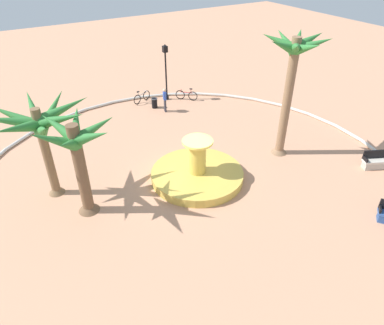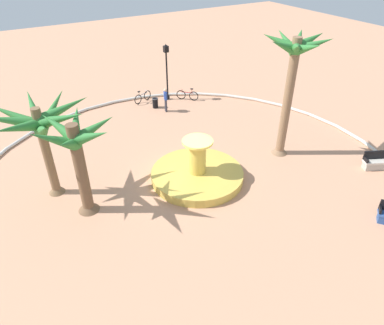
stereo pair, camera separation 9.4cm
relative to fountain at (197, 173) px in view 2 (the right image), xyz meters
The scene contains 12 objects.
ground_plane 0.50m from the fountain, 31.22° to the right, with size 80.00×80.00×0.00m, color tan.
plaza_curb 0.45m from the fountain, 31.22° to the right, with size 22.55×22.55×0.20m, color silver.
fountain is the anchor object (origin of this frame).
palm_tree_near_fountain 7.30m from the fountain, behind, with size 3.53×3.49×6.84m.
palm_tree_by_curb 6.34m from the fountain, ahead, with size 3.55×3.42×4.69m.
palm_tree_mid_plaza 7.85m from the fountain, 21.36° to the right, with size 4.75×4.54×4.80m.
bench_east 9.83m from the fountain, 155.11° to the left, with size 1.66×1.14×1.00m.
lamppost 10.75m from the fountain, 108.89° to the right, with size 0.32×0.32×4.18m.
trash_bin 9.28m from the fountain, 102.02° to the right, with size 0.46×0.46×0.73m.
bicycle_red_frame 10.63m from the fountain, 98.51° to the right, with size 1.61×0.74×0.94m.
bicycle_by_lamppost 10.22m from the fountain, 117.04° to the right, with size 1.24×1.28×0.94m.
person_cyclist_helmet 8.46m from the fountain, 105.90° to the right, with size 0.29×0.51×1.71m.
Camera 2 is at (7.44, 12.86, 10.86)m, focal length 32.88 mm.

